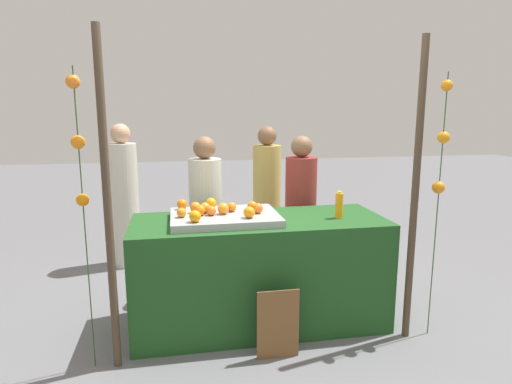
% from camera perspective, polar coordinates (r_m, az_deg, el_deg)
% --- Properties ---
extents(ground_plane, '(24.00, 24.00, 0.00)m').
position_cam_1_polar(ground_plane, '(3.91, 0.42, -16.64)').
color(ground_plane, slate).
extents(stall_counter, '(2.08, 0.81, 0.91)m').
position_cam_1_polar(stall_counter, '(3.73, 0.43, -10.40)').
color(stall_counter, '#1E4C1E').
rests_on(stall_counter, ground_plane).
extents(orange_tray, '(0.86, 0.62, 0.06)m').
position_cam_1_polar(orange_tray, '(3.53, -4.13, -3.35)').
color(orange_tray, '#9EA0A5').
rests_on(orange_tray, stall_counter).
extents(orange_0, '(0.08, 0.08, 0.08)m').
position_cam_1_polar(orange_0, '(3.47, -5.90, -2.47)').
color(orange_0, orange).
rests_on(orange_0, orange_tray).
extents(orange_1, '(0.08, 0.08, 0.08)m').
position_cam_1_polar(orange_1, '(3.61, -0.50, -1.84)').
color(orange_1, orange).
rests_on(orange_1, orange_tray).
extents(orange_2, '(0.08, 0.08, 0.08)m').
position_cam_1_polar(orange_2, '(3.52, 0.24, -2.15)').
color(orange_2, orange).
rests_on(orange_2, orange_tray).
extents(orange_3, '(0.09, 0.09, 0.09)m').
position_cam_1_polar(orange_3, '(3.50, -4.34, -2.19)').
color(orange_3, orange).
rests_on(orange_3, orange_tray).
extents(orange_4, '(0.08, 0.08, 0.08)m').
position_cam_1_polar(orange_4, '(3.47, -7.35, -2.42)').
color(orange_4, orange).
rests_on(orange_4, orange_tray).
extents(orange_5, '(0.09, 0.09, 0.09)m').
position_cam_1_polar(orange_5, '(3.28, -8.01, -3.18)').
color(orange_5, orange).
rests_on(orange_5, orange_tray).
extents(orange_6, '(0.09, 0.09, 0.09)m').
position_cam_1_polar(orange_6, '(3.71, -9.67, -1.61)').
color(orange_6, orange).
rests_on(orange_6, orange_tray).
extents(orange_7, '(0.09, 0.09, 0.09)m').
position_cam_1_polar(orange_7, '(3.37, -0.90, -2.69)').
color(orange_7, orange).
rests_on(orange_7, orange_tray).
extents(orange_8, '(0.09, 0.09, 0.09)m').
position_cam_1_polar(orange_8, '(3.71, -5.94, -1.48)').
color(orange_8, orange).
rests_on(orange_8, orange_tray).
extents(orange_9, '(0.09, 0.09, 0.09)m').
position_cam_1_polar(orange_9, '(3.57, -7.95, -2.02)').
color(orange_9, orange).
rests_on(orange_9, orange_tray).
extents(orange_10, '(0.09, 0.09, 0.09)m').
position_cam_1_polar(orange_10, '(3.55, -6.72, -2.08)').
color(orange_10, orange).
rests_on(orange_10, orange_tray).
extents(orange_11, '(0.07, 0.07, 0.07)m').
position_cam_1_polar(orange_11, '(3.44, -9.77, -2.69)').
color(orange_11, orange).
rests_on(orange_11, orange_tray).
extents(orange_12, '(0.08, 0.08, 0.08)m').
position_cam_1_polar(orange_12, '(3.58, -3.22, -1.98)').
color(orange_12, orange).
rests_on(orange_12, orange_tray).
extents(juice_bottle, '(0.06, 0.06, 0.23)m').
position_cam_1_polar(juice_bottle, '(3.67, 10.88, -1.73)').
color(juice_bottle, orange).
rests_on(juice_bottle, stall_counter).
extents(chalkboard_sign, '(0.31, 0.03, 0.54)m').
position_cam_1_polar(chalkboard_sign, '(3.31, 2.88, -17.03)').
color(chalkboard_sign, brown).
rests_on(chalkboard_sign, ground_plane).
extents(vendor_left, '(0.31, 0.31, 1.56)m').
position_cam_1_polar(vendor_left, '(4.22, -6.58, -4.08)').
color(vendor_left, beige).
rests_on(vendor_left, ground_plane).
extents(vendor_right, '(0.31, 0.31, 1.55)m').
position_cam_1_polar(vendor_right, '(4.39, 5.85, -3.52)').
color(vendor_right, maroon).
rests_on(vendor_right, ground_plane).
extents(crowd_person_0, '(0.33, 0.33, 1.65)m').
position_cam_1_polar(crowd_person_0, '(5.23, -16.93, -1.10)').
color(crowd_person_0, beige).
rests_on(crowd_person_0, ground_plane).
extents(crowd_person_1, '(0.32, 0.32, 1.61)m').
position_cam_1_polar(crowd_person_1, '(5.09, 1.43, -1.11)').
color(crowd_person_1, tan).
rests_on(crowd_person_1, ground_plane).
extents(canopy_post_left, '(0.06, 0.06, 2.34)m').
position_cam_1_polar(canopy_post_left, '(3.06, -18.92, -1.79)').
color(canopy_post_left, '#473828').
rests_on(canopy_post_left, ground_plane).
extents(canopy_post_right, '(0.06, 0.06, 2.34)m').
position_cam_1_polar(canopy_post_right, '(3.52, 20.17, -0.29)').
color(canopy_post_right, '#473828').
rests_on(canopy_post_right, ground_plane).
extents(garland_strand_left, '(0.10, 0.11, 2.08)m').
position_cam_1_polar(garland_strand_left, '(3.05, -22.35, 5.79)').
color(garland_strand_left, '#2D4C23').
rests_on(garland_strand_left, ground_plane).
extents(garland_strand_right, '(0.11, 0.10, 2.08)m').
position_cam_1_polar(garland_strand_right, '(3.58, 23.25, 5.32)').
color(garland_strand_right, '#2D4C23').
rests_on(garland_strand_right, ground_plane).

